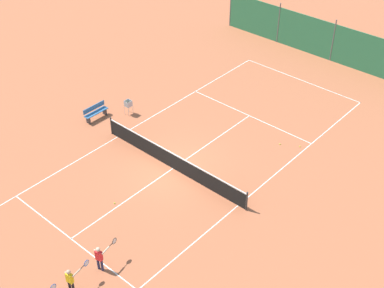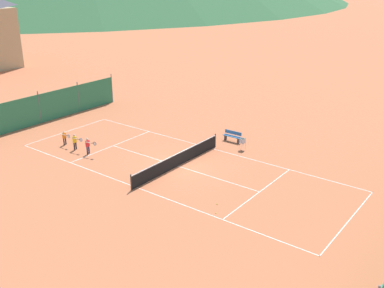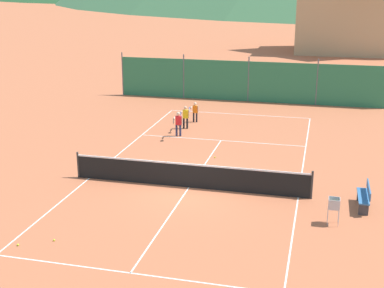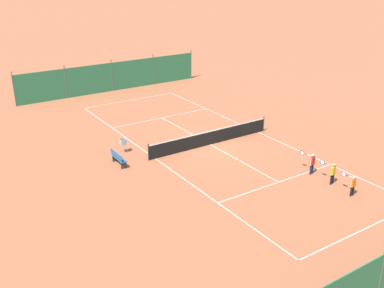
# 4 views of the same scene
# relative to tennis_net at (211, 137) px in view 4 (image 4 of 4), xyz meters

# --- Properties ---
(ground_plane) EXTENTS (600.00, 600.00, 0.00)m
(ground_plane) POSITION_rel_tennis_net_xyz_m (0.00, 0.00, -0.50)
(ground_plane) COLOR #B7603D
(court_line_markings) EXTENTS (8.25, 23.85, 0.01)m
(court_line_markings) POSITION_rel_tennis_net_xyz_m (0.00, 0.00, -0.50)
(court_line_markings) COLOR white
(court_line_markings) RESTS_ON ground
(tennis_net) EXTENTS (9.18, 0.08, 1.06)m
(tennis_net) POSITION_rel_tennis_net_xyz_m (0.00, 0.00, 0.00)
(tennis_net) COLOR #2D2D2D
(tennis_net) RESTS_ON ground
(windscreen_fence_near) EXTENTS (17.28, 0.08, 2.90)m
(windscreen_fence_near) POSITION_rel_tennis_net_xyz_m (-0.00, -15.50, 0.81)
(windscreen_fence_near) COLOR #2D754C
(windscreen_fence_near) RESTS_ON ground
(player_far_baseline) EXTENTS (0.41, 1.05, 1.22)m
(player_far_baseline) POSITION_rel_tennis_net_xyz_m (-2.25, 8.05, 0.21)
(player_far_baseline) COLOR black
(player_far_baseline) RESTS_ON ground
(player_near_baseline) EXTENTS (0.42, 1.07, 1.25)m
(player_near_baseline) POSITION_rel_tennis_net_xyz_m (-2.24, 6.60, 0.23)
(player_near_baseline) COLOR #23284C
(player_near_baseline) RESTS_ON ground
(player_far_service) EXTENTS (0.38, 0.96, 1.12)m
(player_far_service) POSITION_rel_tennis_net_xyz_m (-2.09, 9.50, 0.16)
(player_far_service) COLOR black
(player_far_service) RESTS_ON ground
(tennis_ball_near_corner) EXTENTS (0.07, 0.07, 0.07)m
(tennis_ball_near_corner) POSITION_rel_tennis_net_xyz_m (-3.78, -5.75, -0.47)
(tennis_ball_near_corner) COLOR #CCE033
(tennis_ball_near_corner) RESTS_ON ground
(tennis_ball_far_corner) EXTENTS (0.07, 0.07, 0.07)m
(tennis_ball_far_corner) POSITION_rel_tennis_net_xyz_m (-2.89, -5.22, -0.47)
(tennis_ball_far_corner) COLOR #CCE033
(tennis_ball_far_corner) RESTS_ON ground
(tennis_ball_mid_court) EXTENTS (0.07, 0.07, 0.07)m
(tennis_ball_mid_court) POSITION_rel_tennis_net_xyz_m (0.25, 3.68, -0.47)
(tennis_ball_mid_court) COLOR #CCE033
(tennis_ball_mid_court) RESTS_ON ground
(ball_hopper) EXTENTS (0.36, 0.36, 0.89)m
(ball_hopper) POSITION_rel_tennis_net_xyz_m (5.31, -1.95, 0.16)
(ball_hopper) COLOR #B7B7BC
(ball_hopper) RESTS_ON ground
(courtside_bench) EXTENTS (0.36, 1.50, 0.84)m
(courtside_bench) POSITION_rel_tennis_net_xyz_m (6.34, -0.40, -0.05)
(courtside_bench) COLOR #336699
(courtside_bench) RESTS_ON ground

